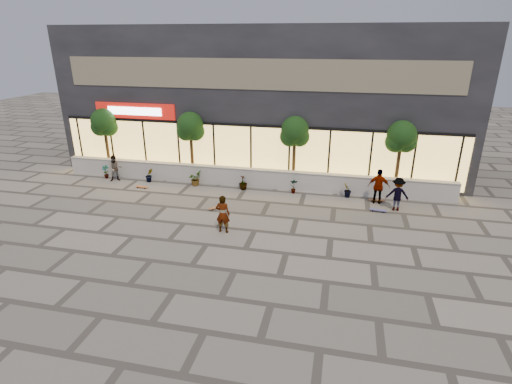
% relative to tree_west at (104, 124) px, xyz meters
% --- Properties ---
extents(ground, '(80.00, 80.00, 0.00)m').
position_rel_tree_west_xyz_m(ground, '(9.00, -7.70, -2.99)').
color(ground, gray).
rests_on(ground, ground).
extents(planter_wall, '(22.00, 0.42, 1.04)m').
position_rel_tree_west_xyz_m(planter_wall, '(9.00, -0.70, -2.46)').
color(planter_wall, beige).
rests_on(planter_wall, ground).
extents(retail_building, '(24.00, 9.17, 8.50)m').
position_rel_tree_west_xyz_m(retail_building, '(9.00, 4.79, 1.26)').
color(retail_building, black).
rests_on(retail_building, ground).
extents(shrub_a, '(0.43, 0.29, 0.81)m').
position_rel_tree_west_xyz_m(shrub_a, '(0.50, -1.25, -2.58)').
color(shrub_a, '#173410').
rests_on(shrub_a, ground).
extents(shrub_b, '(0.57, 0.57, 0.81)m').
position_rel_tree_west_xyz_m(shrub_b, '(3.30, -1.25, -2.58)').
color(shrub_b, '#173410').
rests_on(shrub_b, ground).
extents(shrub_c, '(0.68, 0.77, 0.81)m').
position_rel_tree_west_xyz_m(shrub_c, '(6.10, -1.25, -2.58)').
color(shrub_c, '#173410').
rests_on(shrub_c, ground).
extents(shrub_d, '(0.64, 0.64, 0.81)m').
position_rel_tree_west_xyz_m(shrub_d, '(8.90, -1.25, -2.58)').
color(shrub_d, '#173410').
rests_on(shrub_d, ground).
extents(shrub_e, '(0.46, 0.35, 0.81)m').
position_rel_tree_west_xyz_m(shrub_e, '(11.70, -1.25, -2.58)').
color(shrub_e, '#173410').
rests_on(shrub_e, ground).
extents(shrub_f, '(0.55, 0.57, 0.81)m').
position_rel_tree_west_xyz_m(shrub_f, '(14.50, -1.25, -2.58)').
color(shrub_f, '#173410').
rests_on(shrub_f, ground).
extents(tree_west, '(1.60, 1.50, 3.92)m').
position_rel_tree_west_xyz_m(tree_west, '(0.00, 0.00, 0.00)').
color(tree_west, '#452F18').
rests_on(tree_west, ground).
extents(tree_midwest, '(1.60, 1.50, 3.92)m').
position_rel_tree_west_xyz_m(tree_midwest, '(5.50, 0.00, 0.00)').
color(tree_midwest, '#452F18').
rests_on(tree_midwest, ground).
extents(tree_mideast, '(1.60, 1.50, 3.92)m').
position_rel_tree_west_xyz_m(tree_mideast, '(11.50, 0.00, 0.00)').
color(tree_mideast, '#452F18').
rests_on(tree_mideast, ground).
extents(tree_east, '(1.60, 1.50, 3.92)m').
position_rel_tree_west_xyz_m(tree_east, '(17.00, 0.00, 0.00)').
color(tree_east, '#452F18').
rests_on(tree_east, ground).
extents(skater_center, '(0.62, 0.41, 1.68)m').
position_rel_tree_west_xyz_m(skater_center, '(9.34, -6.46, -2.14)').
color(skater_center, silver).
rests_on(skater_center, ground).
extents(skater_left, '(0.92, 0.86, 1.53)m').
position_rel_tree_west_xyz_m(skater_left, '(1.34, -1.53, -2.22)').
color(skater_left, tan).
rests_on(skater_left, ground).
extents(skater_right_near, '(1.08, 0.51, 1.80)m').
position_rel_tree_west_xyz_m(skater_right_near, '(16.00, -1.73, -2.08)').
color(skater_right_near, silver).
rests_on(skater_right_near, ground).
extents(skater_right_far, '(1.08, 0.64, 1.65)m').
position_rel_tree_west_xyz_m(skater_right_far, '(16.84, -2.40, -2.16)').
color(skater_right_far, maroon).
rests_on(skater_right_far, ground).
extents(skateboard_center, '(0.63, 0.69, 0.09)m').
position_rel_tree_west_xyz_m(skateboard_center, '(8.25, -4.17, -2.91)').
color(skateboard_center, '#955830').
rests_on(skateboard_center, ground).
extents(skateboard_left, '(0.74, 0.24, 0.09)m').
position_rel_tree_west_xyz_m(skateboard_left, '(3.34, -2.31, -2.91)').
color(skateboard_left, '#C25924').
rests_on(skateboard_left, ground).
extents(skateboard_right_near, '(0.78, 0.20, 0.09)m').
position_rel_tree_west_xyz_m(skateboard_right_near, '(16.00, -1.50, -2.91)').
color(skateboard_right_near, brown).
rests_on(skateboard_right_near, ground).
extents(skateboard_right_far, '(0.82, 0.31, 0.10)m').
position_rel_tree_west_xyz_m(skateboard_right_far, '(16.00, -2.80, -2.91)').
color(skateboard_right_far, '#4D4D8E').
rests_on(skateboard_right_far, ground).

